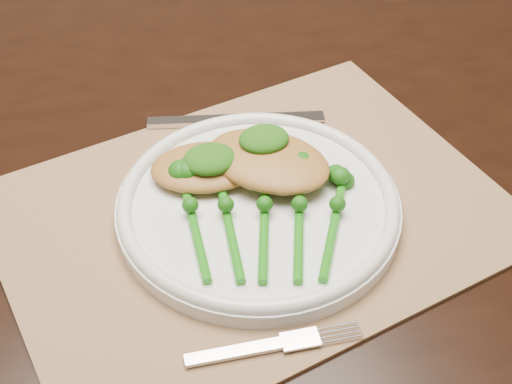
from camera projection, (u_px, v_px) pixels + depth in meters
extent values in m
cube|color=black|center=(193.00, 130.00, 0.88)|extent=(1.65, 0.99, 0.04)
cube|color=#8B6746|center=(253.00, 214.00, 0.74)|extent=(0.58, 0.49, 0.00)
cylinder|color=silver|center=(258.00, 208.00, 0.73)|extent=(0.29, 0.29, 0.02)
torus|color=silver|center=(258.00, 201.00, 0.72)|extent=(0.29, 0.29, 0.02)
cube|color=silver|center=(183.00, 122.00, 0.84)|extent=(0.09, 0.03, 0.01)
cube|color=silver|center=(270.00, 118.00, 0.85)|extent=(0.13, 0.04, 0.00)
cube|color=silver|center=(235.00, 352.00, 0.61)|extent=(0.09, 0.01, 0.00)
ellipsoid|color=#AC7332|center=(205.00, 167.00, 0.75)|extent=(0.12, 0.09, 0.02)
ellipsoid|color=#AC7332|center=(268.00, 160.00, 0.74)|extent=(0.16, 0.16, 0.03)
ellipsoid|color=#144309|center=(210.00, 159.00, 0.73)|extent=(0.06, 0.05, 0.02)
ellipsoid|color=#144309|center=(264.00, 139.00, 0.74)|extent=(0.05, 0.04, 0.02)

